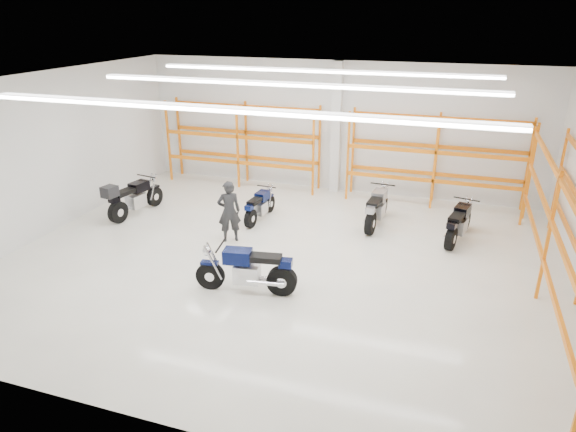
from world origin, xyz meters
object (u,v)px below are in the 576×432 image
(motorcycle_back_c, at_px, (376,209))
(motorcycle_back_d, at_px, (458,224))
(motorcycle_back_a, at_px, (131,198))
(structural_column, at_px, (336,129))
(standing_man, at_px, (229,211))
(motorcycle_main, at_px, (250,271))
(motorcycle_back_b, at_px, (259,207))

(motorcycle_back_c, bearing_deg, motorcycle_back_d, -9.72)
(motorcycle_back_a, bearing_deg, structural_column, 39.13)
(motorcycle_back_d, xyz_separation_m, standing_man, (-6.05, -1.99, 0.37))
(motorcycle_back_d, distance_m, standing_man, 6.38)
(motorcycle_main, distance_m, motorcycle_back_c, 5.27)
(motorcycle_back_a, xyz_separation_m, motorcycle_back_b, (3.90, 0.92, -0.14))
(motorcycle_back_a, bearing_deg, motorcycle_back_c, 12.72)
(motorcycle_back_a, relative_size, standing_man, 1.36)
(motorcycle_back_d, height_order, structural_column, structural_column)
(motorcycle_main, relative_size, structural_column, 0.52)
(motorcycle_main, height_order, standing_man, standing_man)
(motorcycle_back_b, height_order, structural_column, structural_column)
(motorcycle_back_b, height_order, motorcycle_back_c, motorcycle_back_c)
(motorcycle_back_c, relative_size, motorcycle_back_d, 1.06)
(motorcycle_back_c, bearing_deg, motorcycle_back_a, -167.28)
(motorcycle_back_a, xyz_separation_m, structural_column, (5.43, 4.42, 1.66))
(structural_column, bearing_deg, motorcycle_back_d, -36.30)
(motorcycle_back_a, xyz_separation_m, standing_man, (3.67, -0.72, 0.29))
(motorcycle_main, xyz_separation_m, structural_column, (0.12, 7.60, 1.71))
(motorcycle_main, bearing_deg, motorcycle_back_d, 45.19)
(motorcycle_back_c, distance_m, structural_column, 3.78)
(motorcycle_back_b, distance_m, standing_man, 1.72)
(motorcycle_back_b, xyz_separation_m, standing_man, (-0.23, -1.65, 0.43))
(structural_column, bearing_deg, standing_man, -108.86)
(motorcycle_back_d, relative_size, standing_man, 1.23)
(motorcycle_back_b, relative_size, motorcycle_back_d, 0.89)
(motorcycle_back_c, distance_m, standing_man, 4.42)
(motorcycle_main, xyz_separation_m, motorcycle_back_a, (-5.30, 3.18, 0.04))
(motorcycle_main, relative_size, motorcycle_back_b, 1.22)
(motorcycle_main, height_order, motorcycle_back_c, motorcycle_main)
(motorcycle_back_d, bearing_deg, standing_man, -161.81)
(motorcycle_main, xyz_separation_m, motorcycle_back_c, (2.07, 4.85, -0.02))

